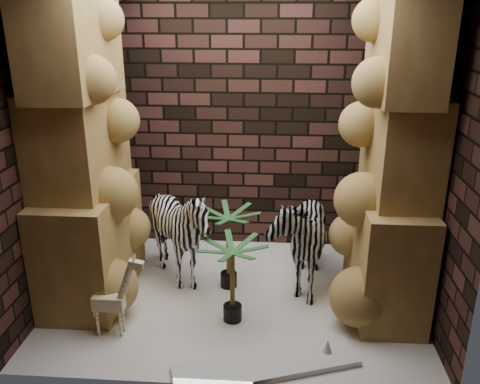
# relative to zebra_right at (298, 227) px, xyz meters

# --- Properties ---
(floor) EXTENTS (3.50, 3.50, 0.00)m
(floor) POSITION_rel_zebra_right_xyz_m (-0.61, -0.33, -0.63)
(floor) COLOR white
(floor) RESTS_ON ground
(wall_back) EXTENTS (3.50, 0.00, 3.50)m
(wall_back) POSITION_rel_zebra_right_xyz_m (-0.61, 0.92, 0.87)
(wall_back) COLOR black
(wall_back) RESTS_ON ground
(wall_front) EXTENTS (3.50, 0.00, 3.50)m
(wall_front) POSITION_rel_zebra_right_xyz_m (-0.61, -1.58, 0.87)
(wall_front) COLOR black
(wall_front) RESTS_ON ground
(wall_left) EXTENTS (0.00, 3.00, 3.00)m
(wall_left) POSITION_rel_zebra_right_xyz_m (-2.36, -0.33, 0.87)
(wall_left) COLOR black
(wall_left) RESTS_ON ground
(wall_right) EXTENTS (0.00, 3.00, 3.00)m
(wall_right) POSITION_rel_zebra_right_xyz_m (1.14, -0.33, 0.87)
(wall_right) COLOR black
(wall_right) RESTS_ON ground
(rock_pillar_left) EXTENTS (0.68, 1.30, 3.00)m
(rock_pillar_left) POSITION_rel_zebra_right_xyz_m (-2.01, -0.33, 0.87)
(rock_pillar_left) COLOR tan
(rock_pillar_left) RESTS_ON floor
(rock_pillar_right) EXTENTS (0.58, 1.25, 3.00)m
(rock_pillar_right) POSITION_rel_zebra_right_xyz_m (0.81, -0.33, 0.87)
(rock_pillar_right) COLOR tan
(rock_pillar_right) RESTS_ON floor
(zebra_right) EXTENTS (0.64, 1.10, 1.26)m
(zebra_right) POSITION_rel_zebra_right_xyz_m (0.00, 0.00, 0.00)
(zebra_right) COLOR white
(zebra_right) RESTS_ON floor
(zebra_left) EXTENTS (1.05, 1.24, 1.02)m
(zebra_left) POSITION_rel_zebra_right_xyz_m (-1.18, -0.08, -0.12)
(zebra_left) COLOR white
(zebra_left) RESTS_ON floor
(giraffe_toy) EXTENTS (0.41, 0.14, 0.79)m
(giraffe_toy) POSITION_rel_zebra_right_xyz_m (-1.64, -1.00, -0.23)
(giraffe_toy) COLOR #F1E8B0
(giraffe_toy) RESTS_ON floor
(palm_front) EXTENTS (0.36, 0.36, 0.85)m
(palm_front) POSITION_rel_zebra_right_xyz_m (-0.69, -0.13, -0.20)
(palm_front) COLOR #17451F
(palm_front) RESTS_ON floor
(palm_back) EXTENTS (0.36, 0.36, 0.79)m
(palm_back) POSITION_rel_zebra_right_xyz_m (-0.60, -0.72, -0.24)
(palm_back) COLOR #17451F
(palm_back) RESTS_ON floor
(surfboard) EXTENTS (1.52, 0.83, 0.05)m
(surfboard) POSITION_rel_zebra_right_xyz_m (-0.27, -1.35, -0.60)
(surfboard) COLOR silver
(surfboard) RESTS_ON floor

